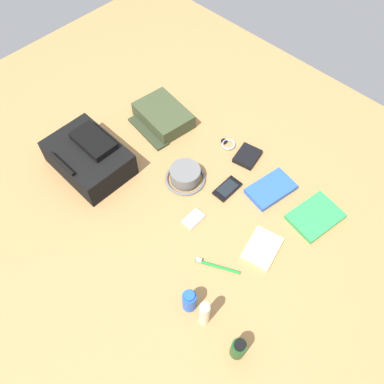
# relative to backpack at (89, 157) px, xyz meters

# --- Properties ---
(ground_plane) EXTENTS (2.64, 2.02, 0.02)m
(ground_plane) POSITION_rel_backpack_xyz_m (-0.42, -0.18, -0.07)
(ground_plane) COLOR #A57846
(ground_plane) RESTS_ON ground
(backpack) EXTENTS (0.34, 0.24, 0.15)m
(backpack) POSITION_rel_backpack_xyz_m (0.00, 0.00, 0.00)
(backpack) COLOR black
(backpack) RESTS_ON ground_plane
(toiletry_pouch) EXTENTS (0.27, 0.25, 0.07)m
(toiletry_pouch) POSITION_rel_backpack_xyz_m (-0.03, -0.39, -0.03)
(toiletry_pouch) COLOR #384228
(toiletry_pouch) RESTS_ON ground_plane
(bucket_hat) EXTENTS (0.17, 0.17, 0.07)m
(bucket_hat) POSITION_rel_backpack_xyz_m (-0.33, -0.23, -0.03)
(bucket_hat) COLOR slate
(bucket_hat) RESTS_ON ground_plane
(shampoo_bottle) EXTENTS (0.05, 0.05, 0.11)m
(shampoo_bottle) POSITION_rel_backpack_xyz_m (-0.93, 0.14, -0.01)
(shampoo_bottle) COLOR #19471E
(shampoo_bottle) RESTS_ON ground_plane
(lotion_bottle) EXTENTS (0.03, 0.03, 0.16)m
(lotion_bottle) POSITION_rel_backpack_xyz_m (-0.79, 0.14, 0.01)
(lotion_bottle) COLOR beige
(lotion_bottle) RESTS_ON ground_plane
(deodorant_spray) EXTENTS (0.05, 0.05, 0.11)m
(deodorant_spray) POSITION_rel_backpack_xyz_m (-0.72, 0.14, -0.01)
(deodorant_spray) COLOR blue
(deodorant_spray) RESTS_ON ground_plane
(paperback_novel) EXTENTS (0.18, 0.22, 0.02)m
(paperback_novel) POSITION_rel_backpack_xyz_m (-0.83, -0.45, -0.05)
(paperback_novel) COLOR #2D934C
(paperback_novel) RESTS_ON ground_plane
(travel_guidebook) EXTENTS (0.15, 0.21, 0.03)m
(travel_guidebook) POSITION_rel_backpack_xyz_m (-0.62, -0.43, -0.05)
(travel_guidebook) COLOR blue
(travel_guidebook) RESTS_ON ground_plane
(cell_phone) EXTENTS (0.06, 0.12, 0.01)m
(cell_phone) POSITION_rel_backpack_xyz_m (-0.49, -0.31, -0.06)
(cell_phone) COLOR black
(cell_phone) RESTS_ON ground_plane
(media_player) EXTENTS (0.05, 0.09, 0.01)m
(media_player) POSITION_rel_backpack_xyz_m (-0.49, -0.11, -0.06)
(media_player) COLOR #B7B7BC
(media_player) RESTS_ON ground_plane
(wristwatch) EXTENTS (0.07, 0.06, 0.01)m
(wristwatch) POSITION_rel_backpack_xyz_m (-0.34, -0.49, -0.06)
(wristwatch) COLOR #99999E
(wristwatch) RESTS_ON ground_plane
(toothbrush) EXTENTS (0.16, 0.09, 0.02)m
(toothbrush) POSITION_rel_backpack_xyz_m (-0.68, -0.03, -0.06)
(toothbrush) COLOR #198C33
(toothbrush) RESTS_ON ground_plane
(wallet) EXTENTS (0.11, 0.13, 0.02)m
(wallet) POSITION_rel_backpack_xyz_m (-0.45, -0.50, -0.05)
(wallet) COLOR black
(wallet) RESTS_ON ground_plane
(notepad) EXTENTS (0.14, 0.17, 0.02)m
(notepad) POSITION_rel_backpack_xyz_m (-0.76, -0.20, -0.05)
(notepad) COLOR beige
(notepad) RESTS_ON ground_plane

